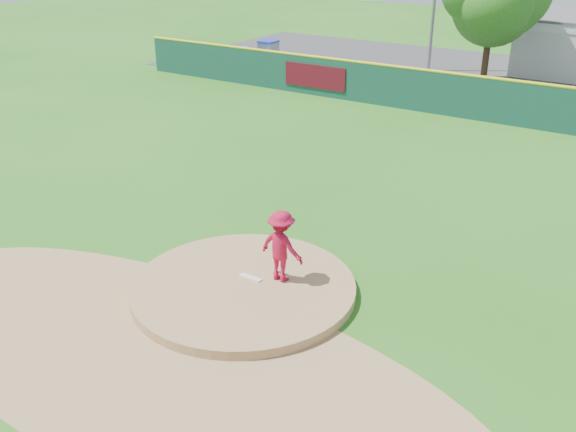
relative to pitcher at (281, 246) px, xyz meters
The scene contains 10 objects.
ground 1.51m from the pitcher, 133.53° to the right, with size 120.00×120.00×0.00m, color #286B19.
pitchers_mound 1.51m from the pitcher, 133.53° to the right, with size 5.50×5.50×0.50m, color #9E774C.
pitching_rubber 1.18m from the pitcher, 149.15° to the right, with size 0.60×0.15×0.04m, color white.
infield_dirt_arc 3.93m from the pitcher, 100.12° to the right, with size 15.40×15.40×0.01m, color #9E774C.
parking_lot 26.34m from the pitcher, 91.44° to the left, with size 44.00×16.00×0.02m, color #38383A.
pitcher is the anchor object (origin of this frame).
fence_banners 17.30m from the pitcher, 95.42° to the left, with size 19.05×0.04×1.20m.
playground_slide 27.02m from the pitcher, 125.44° to the left, with size 1.03×2.91×1.60m.
outfield_fence 17.32m from the pitcher, 92.18° to the left, with size 40.00×0.14×2.07m.
deciduous_tree 24.69m from the pitcher, 96.24° to the left, with size 5.60×5.60×7.36m.
Camera 1 is at (8.31, -10.77, 8.28)m, focal length 40.00 mm.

